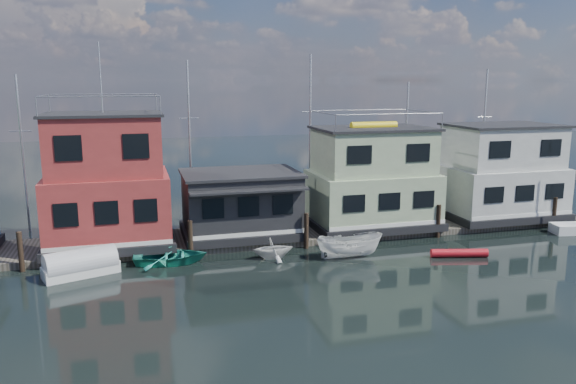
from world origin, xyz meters
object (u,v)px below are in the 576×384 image
object	(u,v)px
houseboat_green	(372,179)
dinghy_teal	(171,256)
red_kayak	(459,253)
dinghy_white	(273,248)
motorboat	(350,246)
houseboat_red	(107,184)
houseboat_white	(500,173)
houseboat_dark	(241,204)
tarp_runabout	(81,265)

from	to	relation	value
houseboat_green	dinghy_teal	bearing A→B (deg)	-165.56
red_kayak	houseboat_green	bearing A→B (deg)	124.64
houseboat_green	dinghy_white	distance (m)	9.50
red_kayak	motorboat	size ratio (longest dim) A/B	0.87
houseboat_red	red_kayak	world-z (taller)	houseboat_red
red_kayak	houseboat_white	bearing A→B (deg)	56.66
houseboat_green	dinghy_teal	world-z (taller)	houseboat_green
motorboat	houseboat_dark	bearing A→B (deg)	54.14
houseboat_green	red_kayak	distance (m)	8.02
houseboat_white	red_kayak	xyz separation A→B (m)	(-7.43, -6.84, -3.29)
houseboat_white	dinghy_white	distance (m)	18.70
houseboat_green	motorboat	xyz separation A→B (m)	(-3.68, -5.33, -2.81)
houseboat_dark	dinghy_white	distance (m)	4.71
dinghy_teal	houseboat_white	bearing A→B (deg)	-77.24
houseboat_red	tarp_runabout	world-z (taller)	houseboat_red
houseboat_red	houseboat_green	distance (m)	17.01
houseboat_dark	houseboat_green	size ratio (longest dim) A/B	0.88
houseboat_white	houseboat_red	bearing A→B (deg)	-180.00
houseboat_red	motorboat	world-z (taller)	houseboat_red
tarp_runabout	dinghy_white	size ratio (longest dim) A/B	1.70
houseboat_dark	dinghy_white	xyz separation A→B (m)	(1.02, -4.23, -1.79)
houseboat_white	tarp_runabout	distance (m)	28.86
houseboat_green	houseboat_white	bearing A→B (deg)	-0.00
houseboat_red	houseboat_green	bearing A→B (deg)	0.00
dinghy_white	motorboat	distance (m)	4.43
houseboat_red	dinghy_white	world-z (taller)	houseboat_red
houseboat_white	tarp_runabout	xyz separation A→B (m)	(-28.38, -4.27, -2.97)
houseboat_green	dinghy_white	xyz separation A→B (m)	(-7.98, -4.25, -2.92)
houseboat_white	houseboat_green	bearing A→B (deg)	180.00
houseboat_green	motorboat	world-z (taller)	houseboat_green
houseboat_dark	red_kayak	xyz separation A→B (m)	(11.57, -6.82, -2.18)
motorboat	dinghy_teal	bearing A→B (deg)	88.88
houseboat_red	houseboat_dark	xyz separation A→B (m)	(8.00, -0.02, -1.69)
tarp_runabout	houseboat_green	bearing A→B (deg)	-6.55
houseboat_red	houseboat_dark	distance (m)	8.18
houseboat_red	dinghy_white	distance (m)	10.56
houseboat_green	tarp_runabout	size ratio (longest dim) A/B	2.09
houseboat_green	dinghy_white	world-z (taller)	houseboat_green
houseboat_red	motorboat	distance (m)	14.74
houseboat_red	houseboat_dark	bearing A→B (deg)	-0.14
houseboat_dark	houseboat_green	world-z (taller)	houseboat_green
dinghy_teal	motorboat	bearing A→B (deg)	-95.90
houseboat_dark	tarp_runabout	distance (m)	10.47
tarp_runabout	motorboat	xyz separation A→B (m)	(14.71, -1.06, 0.17)
dinghy_teal	houseboat_red	bearing A→B (deg)	47.35
houseboat_red	dinghy_white	bearing A→B (deg)	-25.22
tarp_runabout	houseboat_red	bearing A→B (deg)	52.41
houseboat_green	red_kayak	xyz separation A→B (m)	(2.57, -6.84, -3.31)
dinghy_teal	motorboat	size ratio (longest dim) A/B	1.07
dinghy_teal	houseboat_dark	bearing A→B (deg)	-48.98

